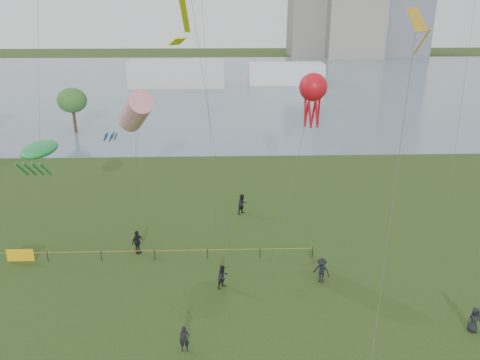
{
  "coord_description": "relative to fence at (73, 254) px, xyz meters",
  "views": [
    {
      "loc": [
        -0.88,
        -16.92,
        18.09
      ],
      "look_at": [
        0.0,
        10.0,
        8.0
      ],
      "focal_mm": 35.0,
      "sensor_mm": 36.0,
      "label": 1
    }
  ],
  "objects": [
    {
      "name": "lake",
      "position": [
        12.44,
        85.64,
        -0.53
      ],
      "size": [
        400.0,
        120.0,
        0.08
      ],
      "primitive_type": "cube",
      "color": "slate",
      "rests_on": "ground_plane"
    },
    {
      "name": "building_mid",
      "position": [
        58.44,
        147.64,
        18.45
      ],
      "size": [
        20.0,
        20.0,
        38.0
      ],
      "primitive_type": "cube",
      "color": "gray",
      "rests_on": "ground_plane"
    },
    {
      "name": "building_low",
      "position": [
        44.44,
        153.64,
        13.45
      ],
      "size": [
        16.0,
        18.0,
        28.0
      ],
      "primitive_type": "cube",
      "color": "slate",
      "rests_on": "ground_plane"
    },
    {
      "name": "pavilion_left",
      "position": [
        0.44,
        80.64,
        2.45
      ],
      "size": [
        22.0,
        8.0,
        6.0
      ],
      "primitive_type": "cube",
      "color": "silver",
      "rests_on": "ground_plane"
    },
    {
      "name": "pavilion_right",
      "position": [
        26.44,
        83.64,
        1.95
      ],
      "size": [
        18.0,
        7.0,
        5.0
      ],
      "primitive_type": "cube",
      "color": "white",
      "rests_on": "ground_plane"
    },
    {
      "name": "fence",
      "position": [
        0.0,
        0.0,
        0.0
      ],
      "size": [
        24.07,
        0.07,
        1.05
      ],
      "color": "black",
      "rests_on": "ground_plane"
    },
    {
      "name": "spectator_a",
      "position": [
        11.3,
        -3.91,
        0.3
      ],
      "size": [
        1.04,
        1.04,
        1.7
      ],
      "primitive_type": "imported",
      "rotation": [
        0.0,
        0.0,
        0.76
      ],
      "color": "black",
      "rests_on": "ground_plane"
    },
    {
      "name": "spectator_b",
      "position": [
        18.11,
        -3.47,
        0.36
      ],
      "size": [
        1.37,
        1.21,
        1.83
      ],
      "primitive_type": "imported",
      "rotation": [
        0.0,
        0.0,
        -0.56
      ],
      "color": "black",
      "rests_on": "ground_plane"
    },
    {
      "name": "spectator_c",
      "position": [
        4.67,
        1.04,
        0.4
      ],
      "size": [
        0.99,
        1.19,
        1.9
      ],
      "primitive_type": "imported",
      "rotation": [
        0.0,
        0.0,
        1.0
      ],
      "color": "black",
      "rests_on": "ground_plane"
    },
    {
      "name": "spectator_d",
      "position": [
        26.05,
        -8.96,
        0.24
      ],
      "size": [
        0.82,
        0.56,
        1.6
      ],
      "primitive_type": "imported",
      "rotation": [
        0.0,
        0.0,
        -0.07
      ],
      "color": "black",
      "rests_on": "ground_plane"
    },
    {
      "name": "spectator_f",
      "position": [
        9.17,
        -10.06,
        0.22
      ],
      "size": [
        0.57,
        0.38,
        1.55
      ],
      "primitive_type": "imported",
      "rotation": [
        0.0,
        0.0,
        0.01
      ],
      "color": "black",
      "rests_on": "ground_plane"
    },
    {
      "name": "spectator_g",
      "position": [
        13.08,
        8.11,
        0.4
      ],
      "size": [
        1.17,
        1.15,
        1.9
      ],
      "primitive_type": "imported",
      "rotation": [
        0.0,
        0.0,
        0.69
      ],
      "color": "black",
      "rests_on": "ground_plane"
    },
    {
      "name": "kite_windsock",
      "position": [
        4.75,
        4.04,
        9.92
      ],
      "size": [
        4.29,
        5.16,
        12.42
      ],
      "rotation": [
        0.0,
        0.0,
        -0.3
      ],
      "color": "#3F3F42"
    },
    {
      "name": "kite_creature",
      "position": [
        -2.02,
        1.91,
        7.64
      ],
      "size": [
        2.91,
        4.62,
        8.64
      ],
      "rotation": [
        0.0,
        0.0,
        0.16
      ],
      "color": "#3F3F42"
    },
    {
      "name": "kite_octopus",
      "position": [
        17.93,
        2.37,
        11.91
      ],
      "size": [
        4.3,
        5.64,
        13.59
      ],
      "rotation": [
        0.0,
        0.0,
        0.02
      ],
      "color": "#3F3F42"
    },
    {
      "name": "kite_delta",
      "position": [
        20.78,
        -8.09,
        15.77
      ],
      "size": [
        5.19,
        11.67,
        18.0
      ],
      "rotation": [
        0.0,
        0.0,
        0.38
      ],
      "color": "#3F3F42"
    }
  ]
}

